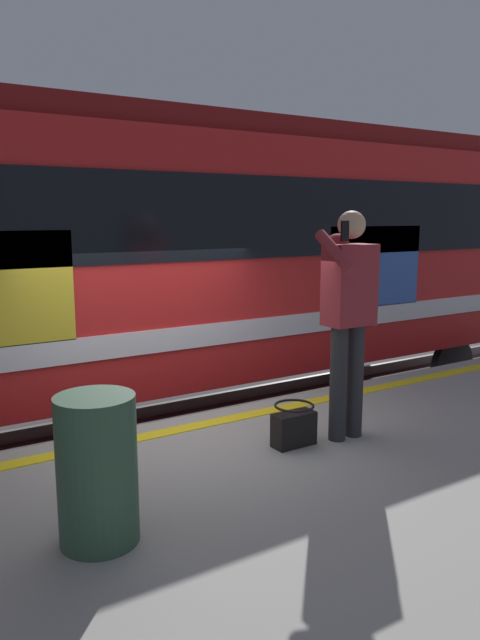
% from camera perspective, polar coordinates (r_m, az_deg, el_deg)
% --- Properties ---
extents(ground_plane, '(24.73, 24.73, 0.00)m').
position_cam_1_polar(ground_plane, '(5.97, -5.66, -18.63)').
color(ground_plane, '#3D3D3F').
extents(platform, '(14.97, 4.12, 1.04)m').
position_cam_1_polar(platform, '(4.22, 8.03, -23.72)').
color(platform, gray).
rests_on(platform, ground).
extents(safety_line, '(14.67, 0.16, 0.01)m').
position_cam_1_polar(safety_line, '(5.30, -4.38, -10.07)').
color(safety_line, yellow).
rests_on(safety_line, platform).
extents(track_rail_near, '(19.46, 0.08, 0.16)m').
position_cam_1_polar(track_rail_near, '(7.20, -11.26, -12.88)').
color(track_rail_near, slate).
rests_on(track_rail_near, ground).
extents(track_rail_far, '(19.46, 0.08, 0.16)m').
position_cam_1_polar(track_rail_far, '(8.48, -14.80, -9.48)').
color(track_rail_far, slate).
rests_on(track_rail_far, ground).
extents(train_carriage, '(13.33, 2.83, 3.82)m').
position_cam_1_polar(train_carriage, '(7.66, -7.49, 6.83)').
color(train_carriage, red).
rests_on(train_carriage, ground).
extents(passenger, '(0.57, 0.55, 1.85)m').
position_cam_1_polar(passenger, '(4.85, 10.31, 1.33)').
color(passenger, '#262628').
rests_on(passenger, platform).
extents(handbag, '(0.35, 0.32, 0.34)m').
position_cam_1_polar(handbag, '(4.85, 5.16, -10.07)').
color(handbag, black).
rests_on(handbag, platform).
extents(trash_bin, '(0.44, 0.44, 0.85)m').
position_cam_1_polar(trash_bin, '(3.50, -13.45, -13.72)').
color(trash_bin, '#2D4C38').
rests_on(trash_bin, platform).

